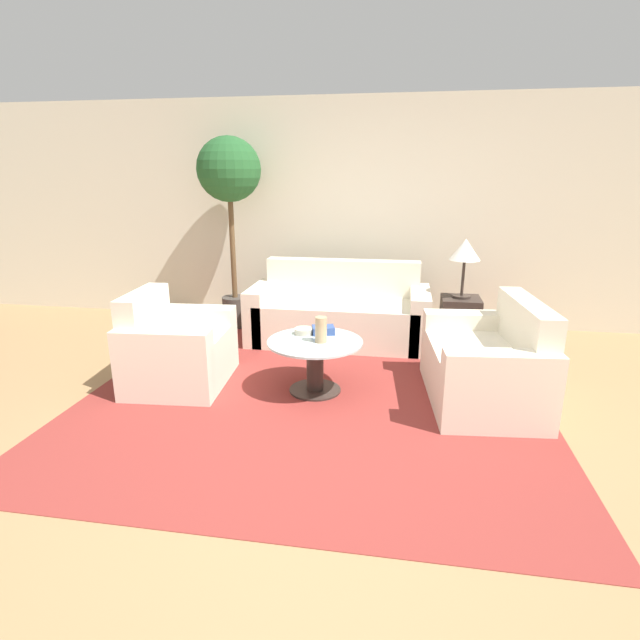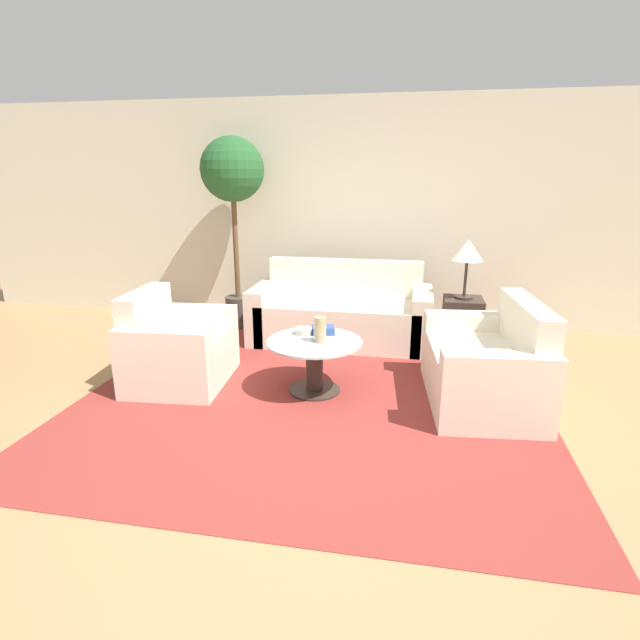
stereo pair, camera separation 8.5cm
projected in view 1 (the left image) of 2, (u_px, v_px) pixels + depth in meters
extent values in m
plane|color=#9E754C|center=(305.00, 442.00, 3.40)|extent=(14.00, 14.00, 0.00)
cube|color=beige|center=(353.00, 214.00, 5.87)|extent=(10.00, 0.06, 2.60)
cube|color=maroon|center=(315.00, 390.00, 4.19)|extent=(3.67, 3.63, 0.01)
cube|color=beige|center=(339.00, 322.00, 5.37)|extent=(1.70, 0.84, 0.45)
cube|color=beige|center=(343.00, 297.00, 5.62)|extent=(1.70, 0.18, 0.84)
cube|color=beige|center=(262.00, 312.00, 5.48)|extent=(0.20, 0.84, 0.59)
cube|color=beige|center=(419.00, 319.00, 5.21)|extent=(0.20, 0.84, 0.59)
cube|color=beige|center=(181.00, 358.00, 4.30)|extent=(0.82, 0.77, 0.45)
cube|color=beige|center=(146.00, 338.00, 4.28)|extent=(0.23, 0.73, 0.81)
cube|color=beige|center=(164.00, 366.00, 3.94)|extent=(0.78, 0.26, 0.59)
cube|color=beige|center=(194.00, 337.00, 4.63)|extent=(0.78, 0.26, 0.59)
cube|color=beige|center=(481.00, 373.00, 3.98)|extent=(0.89, 1.09, 0.45)
cube|color=beige|center=(523.00, 352.00, 3.90)|extent=(0.27, 1.03, 0.82)
cube|color=beige|center=(468.00, 344.00, 4.44)|extent=(0.81, 0.27, 0.59)
cube|color=beige|center=(499.00, 392.00, 3.47)|extent=(0.81, 0.27, 0.59)
cylinder|color=#332823|center=(315.00, 390.00, 4.19)|extent=(0.43, 0.43, 0.02)
cylinder|color=#332823|center=(315.00, 367.00, 4.13)|extent=(0.14, 0.14, 0.43)
cylinder|color=#B2C6C6|center=(315.00, 342.00, 4.07)|extent=(0.78, 0.78, 0.02)
cube|color=#332823|center=(459.00, 323.00, 5.14)|extent=(0.39, 0.39, 0.54)
cylinder|color=#332823|center=(461.00, 296.00, 5.06)|extent=(0.18, 0.18, 0.02)
cylinder|color=#332823|center=(463.00, 278.00, 5.01)|extent=(0.03, 0.03, 0.36)
cone|color=white|center=(465.00, 249.00, 4.93)|extent=(0.30, 0.30, 0.21)
cylinder|color=#3D3833|center=(236.00, 312.00, 5.93)|extent=(0.31, 0.31, 0.36)
cylinder|color=brown|center=(232.00, 244.00, 5.70)|extent=(0.06, 0.06, 1.25)
sphere|color=#235628|center=(229.00, 169.00, 5.47)|extent=(0.71, 0.71, 0.71)
cylinder|color=tan|center=(321.00, 330.00, 4.01)|extent=(0.10, 0.10, 0.21)
cylinder|color=beige|center=(304.00, 331.00, 4.23)|extent=(0.16, 0.16, 0.05)
cube|color=#334C8C|center=(323.00, 330.00, 4.24)|extent=(0.21, 0.18, 0.06)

